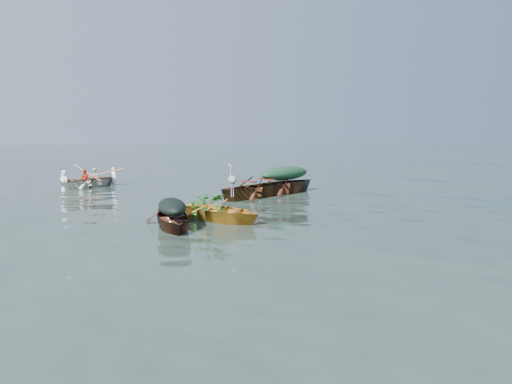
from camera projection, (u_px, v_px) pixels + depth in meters
The scene contains 13 objects.
ground at pixel (275, 219), 13.56m from camera, with size 140.00×140.00×0.00m, color #2B3C32.
yellow_dinghy at pixel (220, 221), 13.38m from camera, with size 1.42×3.28×0.89m, color orange.
dark_covered_boat at pixel (172, 228), 12.44m from camera, with size 1.20×3.23×0.78m, color #421B0F.
green_tarp_boat at pixel (285, 193), 19.06m from camera, with size 1.39×4.46×1.05m, color #502312.
open_wooden_boat at pixel (257, 197), 18.00m from camera, with size 1.34×4.31×1.00m, color brown.
rowed_boat at pixel (90, 187), 21.00m from camera, with size 1.05×3.51×0.79m, color white.
dark_tarp_cover at pixel (172, 204), 12.37m from camera, with size 0.66×1.78×0.40m, color black.
green_tarp_cover at pixel (285, 173), 18.96m from camera, with size 0.76×2.45×0.52m, color #193D26.
thwart_benches at pixel (257, 183), 17.93m from camera, with size 0.80×2.15×0.04m, color #4B1A11, non-canonical shape.
heron at pixel (232, 185), 13.72m from camera, with size 0.28×0.40×0.92m, color gray, non-canonical shape.
dinghy_weeds at pixel (206, 191), 13.66m from camera, with size 0.70×0.90×0.60m, color #1F6B1C.
rowers at pixel (90, 169), 20.90m from camera, with size 0.95×2.46×0.76m, color white.
oars at pixel (90, 177), 20.94m from camera, with size 2.60×0.60×0.06m, color #A76A3F, non-canonical shape.
Camera 1 is at (-5.67, -12.11, 2.45)m, focal length 35.00 mm.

